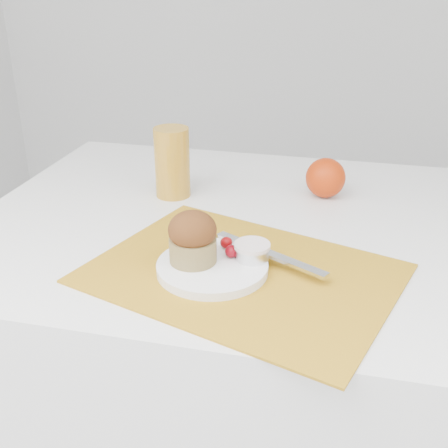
% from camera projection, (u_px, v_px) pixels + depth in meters
% --- Properties ---
extents(table, '(1.20, 0.80, 0.75)m').
position_uv_depth(table, '(279.00, 380.00, 1.22)').
color(table, white).
rests_on(table, ground).
extents(placemat, '(0.55, 0.47, 0.00)m').
position_uv_depth(placemat, '(242.00, 273.00, 0.89)').
color(placemat, '#BA8219').
rests_on(placemat, table).
extents(plate, '(0.20, 0.20, 0.01)m').
position_uv_depth(plate, '(212.00, 267.00, 0.89)').
color(plate, white).
rests_on(plate, placemat).
extents(ramekin, '(0.06, 0.06, 0.02)m').
position_uv_depth(ramekin, '(252.00, 252.00, 0.89)').
color(ramekin, silver).
rests_on(ramekin, plate).
extents(cream, '(0.06, 0.06, 0.01)m').
position_uv_depth(cream, '(252.00, 246.00, 0.89)').
color(cream, silver).
rests_on(cream, ramekin).
extents(raspberry_near, '(0.02, 0.02, 0.02)m').
position_uv_depth(raspberry_near, '(226.00, 243.00, 0.93)').
color(raspberry_near, '#610204').
rests_on(raspberry_near, plate).
extents(raspberry_far, '(0.02, 0.02, 0.02)m').
position_uv_depth(raspberry_far, '(232.00, 251.00, 0.90)').
color(raspberry_far, '#570209').
rests_on(raspberry_far, plate).
extents(butter_knife, '(0.20, 0.12, 0.01)m').
position_uv_depth(butter_knife, '(269.00, 254.00, 0.91)').
color(butter_knife, silver).
rests_on(butter_knife, plate).
extents(orange, '(0.08, 0.08, 0.08)m').
position_uv_depth(orange, '(326.00, 178.00, 1.16)').
color(orange, '#C13306').
rests_on(orange, table).
extents(juice_glass, '(0.09, 0.09, 0.15)m').
position_uv_depth(juice_glass, '(172.00, 162.00, 1.16)').
color(juice_glass, '#C38B24').
rests_on(juice_glass, table).
extents(muffin, '(0.08, 0.08, 0.08)m').
position_uv_depth(muffin, '(193.00, 238.00, 0.88)').
color(muffin, olive).
rests_on(muffin, plate).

